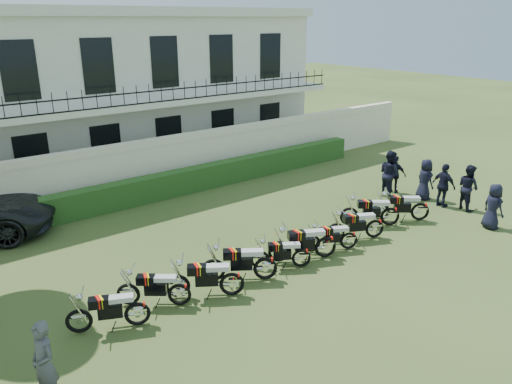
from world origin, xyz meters
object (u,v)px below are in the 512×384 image
Objects in this scene: motorcycle_8 at (390,212)px; motorcycle_4 at (302,254)px; motorcycle_7 at (375,224)px; officer_0 at (493,206)px; officer_4 at (389,174)px; motorcycle_3 at (265,263)px; motorcycle_0 at (137,308)px; officer_5 at (395,174)px; officer_2 at (444,186)px; officer_1 at (468,187)px; inspector at (44,364)px; motorcycle_9 at (420,207)px; motorcycle_5 at (326,242)px; motorcycle_6 at (349,237)px; motorcycle_2 at (232,278)px; motorcycle_1 at (179,289)px; officer_3 at (425,179)px.

motorcycle_4 is at bearing 133.26° from motorcycle_8.
motorcycle_7 is 4.33m from officer_0.
officer_4 is at bearing 18.14° from officer_0.
motorcycle_7 is at bearing -56.08° from motorcycle_3.
officer_5 is (12.66, 2.30, 0.31)m from motorcycle_0.
motorcycle_4 is at bearing 96.53° from officer_2.
officer_1 is at bearing -67.61° from motorcycle_0.
motorcycle_7 is 1.29m from motorcycle_8.
motorcycle_8 is 12.14m from inspector.
officer_1 reaches higher than officer_0.
motorcycle_0 is at bearing 127.72° from motorcycle_9.
officer_4 is at bearing 11.32° from motorcycle_9.
motorcycle_8 is (3.56, 0.36, -0.01)m from motorcycle_5.
motorcycle_9 is at bearing 79.94° from inspector.
inspector is 15.27m from officer_2.
officer_1 reaches higher than motorcycle_9.
motorcycle_6 is at bearing 118.40° from motorcycle_7.
officer_0 is (9.71, -1.87, 0.29)m from motorcycle_2.
motorcycle_0 is 12.31m from officer_4.
motorcycle_7 is 1.05× the size of officer_1.
motorcycle_3 is at bearing 93.02° from officer_0.
motorcycle_4 is at bearing 128.86° from motorcycle_9.
motorcycle_2 is 5.08m from inspector.
motorcycle_0 is 1.16× the size of motorcycle_1.
officer_3 is (0.71, 3.20, 0.03)m from officer_0.
motorcycle_0 is 0.93× the size of officer_4.
officer_0 is 4.45m from officer_5.
motorcycle_7 is at bearing 135.06° from officer_4.
officer_2 reaches higher than officer_3.
officer_1 is (4.90, -0.40, 0.38)m from motorcycle_7.
motorcycle_5 reaches higher than motorcycle_0.
motorcycle_1 is 0.88× the size of officer_1.
officer_4 is at bearing 86.27° from officer_5.
officer_1 is 1.02× the size of officer_2.
motorcycle_4 is at bearing 116.70° from motorcycle_5.
motorcycle_5 is (2.30, -0.07, 0.01)m from motorcycle_3.
motorcycle_9 is 0.95× the size of officer_1.
motorcycle_5 is 6.48m from officer_0.
motorcycle_1 is 0.93× the size of officer_3.
officer_1 is at bearing -144.12° from officer_4.
officer_0 is 0.94× the size of officer_2.
motorcycle_3 is at bearing -67.23° from motorcycle_0.
motorcycle_9 is 2.47m from officer_1.
motorcycle_6 is 5.61m from officer_4.
officer_2 reaches higher than motorcycle_7.
motorcycle_0 is at bearing 129.57° from motorcycle_8.
motorcycle_8 reaches higher than motorcycle_9.
officer_0 is (1.39, -1.91, 0.29)m from motorcycle_9.
officer_0 is 4.30m from officer_4.
motorcycle_3 is 1.30m from motorcycle_4.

